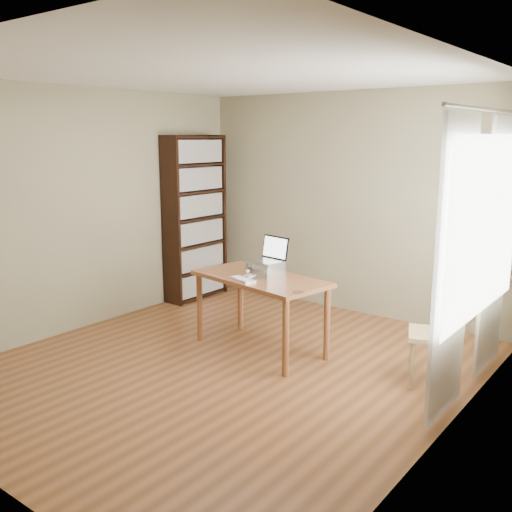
{
  "coord_description": "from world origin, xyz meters",
  "views": [
    {
      "loc": [
        3.21,
        -3.76,
        2.08
      ],
      "look_at": [
        -0.05,
        0.51,
        0.95
      ],
      "focal_mm": 40.0,
      "sensor_mm": 36.0,
      "label": 1
    }
  ],
  "objects_px": {
    "desk": "(260,287)",
    "cat": "(265,268)",
    "bookshelf": "(195,218)",
    "chair": "(442,330)",
    "keyboard": "(242,279)",
    "laptop": "(269,255)"
  },
  "relations": [
    {
      "from": "bookshelf",
      "to": "cat",
      "type": "relative_size",
      "value": 4.49
    },
    {
      "from": "desk",
      "to": "cat",
      "type": "xyz_separation_m",
      "value": [
        -0.03,
        0.11,
        0.16
      ]
    },
    {
      "from": "bookshelf",
      "to": "laptop",
      "type": "distance_m",
      "value": 2.02
    },
    {
      "from": "desk",
      "to": "keyboard",
      "type": "height_order",
      "value": "keyboard"
    },
    {
      "from": "keyboard",
      "to": "chair",
      "type": "bearing_deg",
      "value": 32.84
    },
    {
      "from": "chair",
      "to": "cat",
      "type": "bearing_deg",
      "value": 163.0
    },
    {
      "from": "chair",
      "to": "bookshelf",
      "type": "bearing_deg",
      "value": 145.74
    },
    {
      "from": "cat",
      "to": "laptop",
      "type": "bearing_deg",
      "value": 61.3
    },
    {
      "from": "bookshelf",
      "to": "cat",
      "type": "bearing_deg",
      "value": -26.86
    },
    {
      "from": "desk",
      "to": "cat",
      "type": "distance_m",
      "value": 0.2
    },
    {
      "from": "bookshelf",
      "to": "keyboard",
      "type": "relative_size",
      "value": 7.01
    },
    {
      "from": "desk",
      "to": "laptop",
      "type": "distance_m",
      "value": 0.33
    },
    {
      "from": "cat",
      "to": "desk",
      "type": "bearing_deg",
      "value": -62.52
    },
    {
      "from": "laptop",
      "to": "keyboard",
      "type": "distance_m",
      "value": 0.41
    },
    {
      "from": "bookshelf",
      "to": "laptop",
      "type": "xyz_separation_m",
      "value": [
        1.82,
        -0.88,
        -0.11
      ]
    },
    {
      "from": "laptop",
      "to": "cat",
      "type": "height_order",
      "value": "laptop"
    },
    {
      "from": "bookshelf",
      "to": "chair",
      "type": "relative_size",
      "value": 2.29
    },
    {
      "from": "cat",
      "to": "chair",
      "type": "bearing_deg",
      "value": 19.36
    },
    {
      "from": "laptop",
      "to": "keyboard",
      "type": "bearing_deg",
      "value": -87.87
    },
    {
      "from": "chair",
      "to": "desk",
      "type": "bearing_deg",
      "value": 166.74
    },
    {
      "from": "desk",
      "to": "laptop",
      "type": "height_order",
      "value": "laptop"
    },
    {
      "from": "desk",
      "to": "cat",
      "type": "height_order",
      "value": "cat"
    }
  ]
}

